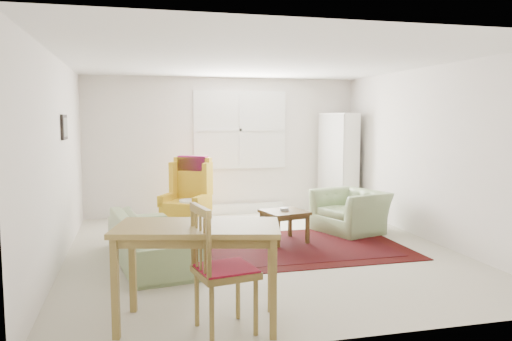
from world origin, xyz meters
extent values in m
cube|color=#B9B39E|center=(0.00, 0.00, 0.00)|extent=(5.00, 5.50, 0.01)
cube|color=white|center=(0.00, 0.00, 2.50)|extent=(5.00, 5.50, 0.01)
cube|color=silver|center=(0.00, 2.75, 1.25)|extent=(5.00, 0.04, 2.50)
cube|color=silver|center=(0.00, -2.75, 1.25)|extent=(5.00, 0.04, 2.50)
cube|color=silver|center=(-2.50, 0.00, 1.25)|extent=(0.04, 5.50, 2.50)
cube|color=silver|center=(2.50, 0.00, 1.25)|extent=(0.04, 5.50, 2.50)
cube|color=white|center=(0.30, 2.73, 1.55)|extent=(1.72, 0.06, 1.42)
cube|color=white|center=(0.30, 2.73, 1.55)|extent=(1.60, 0.02, 1.30)
cube|color=silver|center=(0.30, 2.67, 0.09)|extent=(1.60, 0.12, 0.18)
cube|color=black|center=(-2.48, 0.50, 1.65)|extent=(0.03, 0.42, 0.32)
cube|color=olive|center=(-2.46, 0.50, 1.65)|extent=(0.01, 0.34, 0.24)
imported|color=#788F5F|center=(-1.45, -0.16, 0.41)|extent=(1.10, 2.12, 0.82)
imported|color=#788F5F|center=(1.63, 0.76, 0.39)|extent=(1.15, 1.23, 0.78)
camera|label=1|loc=(-1.64, -6.30, 1.76)|focal=35.00mm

